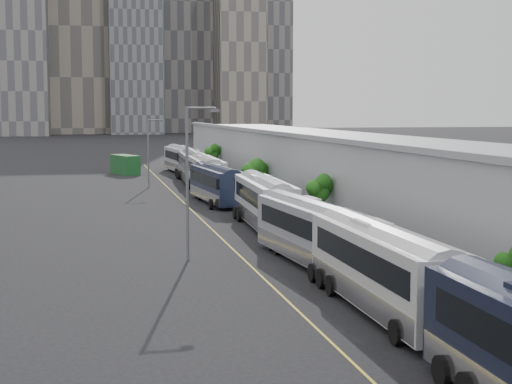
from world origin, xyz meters
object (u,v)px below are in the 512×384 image
object	(u,v)px
bus_5	(217,187)
suv	(129,164)
street_lamp_near	(190,173)
bus_4	(265,206)
bus_7	(192,169)
street_lamp_far	(150,148)
bus_6	(206,177)
bus_3	(312,237)
bus_8	(182,162)
bus_2	(383,276)
shipping_container	(125,165)

from	to	relation	value
bus_5	suv	distance (m)	49.33
street_lamp_near	suv	size ratio (longest dim) A/B	1.80
bus_4	bus_7	world-z (taller)	bus_4
bus_5	street_lamp_far	world-z (taller)	street_lamp_far
bus_7	suv	bearing A→B (deg)	108.32
street_lamp_far	suv	world-z (taller)	street_lamp_far
bus_4	bus_6	distance (m)	27.04
suv	bus_7	bearing A→B (deg)	-95.49
bus_3	street_lamp_far	distance (m)	49.19
bus_3	bus_6	world-z (taller)	bus_6
bus_3	bus_5	distance (m)	31.58
bus_3	bus_8	size ratio (longest dim) A/B	0.98
bus_4	bus_7	distance (m)	40.72
bus_2	street_lamp_near	distance (m)	16.21
street_lamp_far	bus_2	bearing A→B (deg)	-84.49
bus_6	shipping_container	world-z (taller)	bus_6
bus_3	bus_8	xyz separation A→B (m)	(0.54, 70.41, 0.04)
bus_4	street_lamp_far	size ratio (longest dim) A/B	1.69
bus_5	suv	bearing A→B (deg)	92.51
street_lamp_far	shipping_container	bearing A→B (deg)	95.36
bus_5	street_lamp_near	xyz separation A→B (m)	(-6.35, -28.95, 3.82)
bus_3	street_lamp_near	xyz separation A→B (m)	(-6.96, 2.62, 3.79)
bus_5	shipping_container	xyz separation A→B (m)	(-7.13, 38.08, -0.21)
shipping_container	bus_8	bearing A→B (deg)	-13.40
bus_5	shipping_container	size ratio (longest dim) A/B	2.09
bus_3	bus_5	bearing A→B (deg)	86.06
bus_4	shipping_container	distance (m)	55.20
bus_6	suv	distance (m)	38.99
shipping_container	bus_3	bearing A→B (deg)	-102.27
bus_4	bus_8	world-z (taller)	bus_4
street_lamp_far	street_lamp_near	bearing A→B (deg)	-91.48
bus_2	bus_6	world-z (taller)	bus_6
shipping_container	bus_6	bearing A→B (deg)	-93.02
bus_8	street_lamp_near	bearing A→B (deg)	-101.02
bus_7	suv	world-z (taller)	bus_7
bus_3	bus_8	distance (m)	70.41
bus_2	street_lamp_far	size ratio (longest dim) A/B	1.68
bus_6	shipping_container	size ratio (longest dim) A/B	2.25
street_lamp_near	shipping_container	xyz separation A→B (m)	(-0.77, 67.04, -4.04)
street_lamp_far	suv	xyz separation A→B (m)	(-0.90, 31.78, -4.03)
shipping_container	suv	xyz separation A→B (m)	(1.06, 10.87, -0.66)
bus_2	shipping_container	size ratio (longest dim) A/B	2.19
bus_4	bus_2	bearing A→B (deg)	-88.79
bus_6	bus_7	distance (m)	13.69
bus_4	bus_7	size ratio (longest dim) A/B	1.01
shipping_container	suv	bearing A→B (deg)	65.80
bus_4	bus_6	world-z (taller)	bus_6
bus_8	street_lamp_far	xyz separation A→B (m)	(-6.32, -21.66, 3.09)
bus_8	street_lamp_near	size ratio (longest dim) A/B	1.45
bus_2	bus_7	world-z (taller)	bus_2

